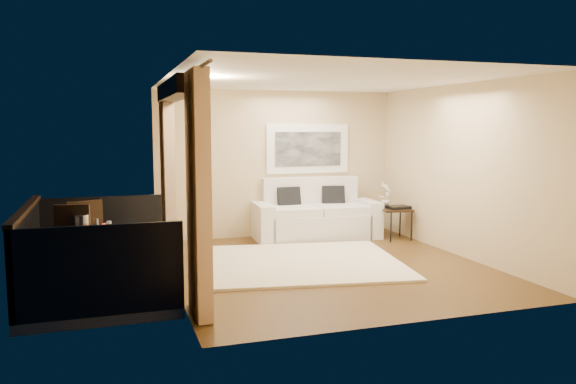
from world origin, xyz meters
name	(u,v)px	position (x,y,z in m)	size (l,w,h in m)	color
floor	(327,266)	(0.00, 0.00, 0.00)	(5.00, 5.00, 0.00)	brown
room_shell	(176,90)	(-2.13, 0.00, 2.52)	(5.00, 6.40, 5.00)	white
balcony	(88,272)	(-3.31, 0.00, 0.18)	(1.81, 2.60, 1.17)	#605B56
curtains	(180,180)	(-2.11, 0.00, 1.34)	(0.16, 4.80, 2.64)	tan
artwork	(308,149)	(0.60, 2.46, 1.62)	(1.62, 0.07, 0.92)	white
rug	(301,262)	(-0.31, 0.27, 0.02)	(2.93, 2.55, 0.04)	#FEEFCC
sofa	(315,216)	(0.60, 2.10, 0.39)	(2.31, 1.09, 1.09)	silver
side_table	(396,212)	(1.93, 1.46, 0.51)	(0.61, 0.61, 0.56)	black
tray	(398,207)	(1.97, 1.43, 0.59)	(0.38, 0.28, 0.05)	black
orchid	(386,195)	(1.79, 1.61, 0.81)	(0.26, 0.17, 0.49)	white
bistro_table	(98,238)	(-3.17, -0.12, 0.64)	(0.76, 0.76, 0.73)	black
balcony_chair_far	(84,232)	(-3.36, 0.45, 0.62)	(0.58, 0.59, 1.06)	black
balcony_chair_near	(71,239)	(-3.50, 0.08, 0.61)	(0.54, 0.55, 1.04)	black
ice_bucket	(82,222)	(-3.36, 0.02, 0.83)	(0.18, 0.18, 0.20)	silver
candle	(105,226)	(-3.08, 0.02, 0.76)	(0.06, 0.06, 0.07)	red
vase	(97,226)	(-3.17, -0.25, 0.82)	(0.04, 0.04, 0.18)	white
glass_a	(109,227)	(-3.03, -0.22, 0.79)	(0.06, 0.06, 0.12)	silver
glass_b	(109,226)	(-3.03, -0.10, 0.79)	(0.06, 0.06, 0.12)	silver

